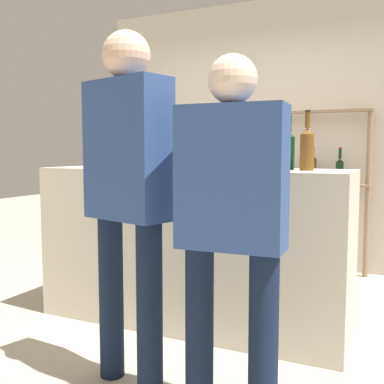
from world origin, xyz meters
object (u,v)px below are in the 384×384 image
(counter_bottle_3, at_px, (307,148))
(customer_center, at_px, (128,181))
(customer_right, at_px, (231,213))
(counter_bottle_0, at_px, (262,149))
(counter_bottle_1, at_px, (228,149))
(wine_glass, at_px, (282,152))
(counter_bottle_4, at_px, (185,148))
(counter_bottle_5, at_px, (289,149))
(counter_bottle_2, at_px, (147,150))

(counter_bottle_3, distance_m, customer_center, 1.18)
(customer_center, distance_m, customer_right, 0.59)
(customer_right, bearing_deg, counter_bottle_0, 5.66)
(counter_bottle_1, height_order, wine_glass, counter_bottle_1)
(counter_bottle_4, distance_m, customer_center, 1.01)
(counter_bottle_1, distance_m, customer_right, 0.91)
(counter_bottle_1, relative_size, customer_center, 0.19)
(customer_center, relative_size, customer_right, 1.11)
(counter_bottle_0, relative_size, customer_right, 0.22)
(wine_glass, height_order, customer_center, customer_center)
(counter_bottle_1, relative_size, counter_bottle_5, 0.98)
(counter_bottle_1, xyz_separation_m, wine_glass, (0.32, 0.08, -0.02))
(counter_bottle_4, xyz_separation_m, counter_bottle_5, (0.74, 0.02, -0.01))
(counter_bottle_1, bearing_deg, counter_bottle_3, 23.22)
(counter_bottle_4, relative_size, customer_center, 0.21)
(counter_bottle_1, xyz_separation_m, customer_right, (0.32, -0.81, -0.29))
(counter_bottle_2, height_order, counter_bottle_4, counter_bottle_4)
(wine_glass, relative_size, customer_center, 0.09)
(customer_center, bearing_deg, counter_bottle_3, -21.10)
(counter_bottle_4, height_order, wine_glass, counter_bottle_4)
(counter_bottle_0, xyz_separation_m, customer_center, (-0.43, -0.91, -0.17))
(counter_bottle_2, bearing_deg, counter_bottle_5, 3.79)
(counter_bottle_2, distance_m, counter_bottle_4, 0.29)
(counter_bottle_3, distance_m, counter_bottle_5, 0.14)
(counter_bottle_1, bearing_deg, counter_bottle_5, 38.52)
(counter_bottle_3, bearing_deg, wine_glass, -137.26)
(counter_bottle_0, height_order, customer_center, customer_center)
(counter_bottle_1, height_order, counter_bottle_3, counter_bottle_3)
(counter_bottle_1, xyz_separation_m, counter_bottle_5, (0.32, 0.26, -0.00))
(counter_bottle_3, xyz_separation_m, customer_center, (-0.71, -0.93, -0.17))
(counter_bottle_2, bearing_deg, counter_bottle_0, -1.25)
(counter_bottle_2, relative_size, counter_bottle_4, 0.89)
(counter_bottle_0, xyz_separation_m, counter_bottle_3, (0.28, 0.02, 0.01))
(counter_bottle_0, height_order, customer_right, customer_right)
(counter_bottle_2, bearing_deg, customer_center, -64.66)
(counter_bottle_0, height_order, wine_glass, counter_bottle_0)
(wine_glass, xyz_separation_m, customer_center, (-0.58, -0.82, -0.15))
(counter_bottle_1, distance_m, counter_bottle_4, 0.48)
(counter_bottle_3, relative_size, wine_glass, 2.35)
(counter_bottle_4, xyz_separation_m, customer_right, (0.74, -1.05, -0.30))
(counter_bottle_2, height_order, customer_center, customer_center)
(customer_center, height_order, customer_right, customer_center)
(counter_bottle_3, bearing_deg, counter_bottle_0, -175.46)
(counter_bottle_0, xyz_separation_m, counter_bottle_2, (-0.87, 0.02, -0.00))
(wine_glass, height_order, customer_right, customer_right)
(counter_bottle_5, bearing_deg, counter_bottle_2, -176.21)
(counter_bottle_2, relative_size, customer_center, 0.18)
(counter_bottle_1, bearing_deg, counter_bottle_2, 164.78)
(counter_bottle_0, distance_m, counter_bottle_4, 0.59)
(counter_bottle_1, height_order, customer_right, customer_right)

